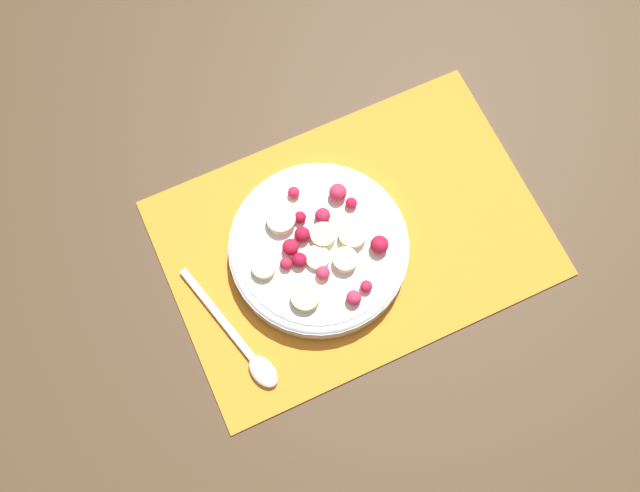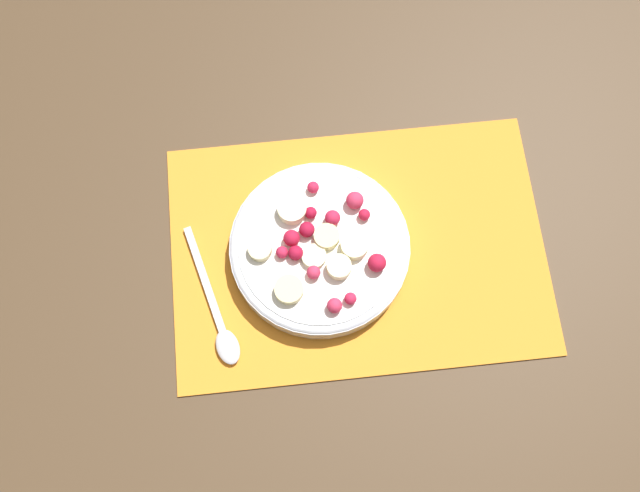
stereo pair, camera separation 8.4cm
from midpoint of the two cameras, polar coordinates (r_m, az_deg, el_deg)
ground_plane at (r=0.88m, az=5.73°, el=-0.70°), size 3.00×3.00×0.00m
placemat at (r=0.88m, az=5.74°, el=-0.65°), size 0.46×0.31×0.01m
fruit_bowl at (r=0.85m, az=2.77°, el=-0.79°), size 0.22×0.22×0.05m
spoon at (r=0.85m, az=-5.29°, el=-6.54°), size 0.06×0.18×0.01m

